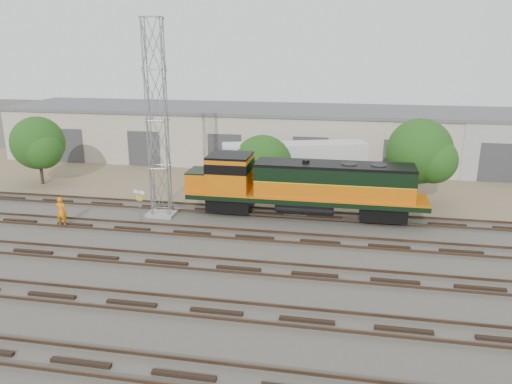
% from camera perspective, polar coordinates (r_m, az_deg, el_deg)
% --- Properties ---
extents(ground, '(140.00, 140.00, 0.00)m').
position_cam_1_polar(ground, '(29.30, -0.72, -6.37)').
color(ground, '#47423A').
rests_on(ground, ground).
extents(dirt_strip, '(80.00, 16.00, 0.02)m').
position_cam_1_polar(dirt_strip, '(43.32, 3.19, 1.28)').
color(dirt_strip, '#726047').
rests_on(dirt_strip, ground).
extents(tracks, '(80.00, 20.40, 0.28)m').
position_cam_1_polar(tracks, '(26.59, -2.00, -8.69)').
color(tracks, black).
rests_on(tracks, ground).
extents(warehouse, '(58.40, 10.40, 5.30)m').
position_cam_1_polar(warehouse, '(50.47, 4.49, 6.53)').
color(warehouse, '#C0B2A0').
rests_on(warehouse, ground).
extents(locomotive, '(16.20, 2.84, 3.89)m').
position_cam_1_polar(locomotive, '(33.85, 5.17, 0.79)').
color(locomotive, black).
rests_on(locomotive, tracks).
extents(signal_tower, '(1.93, 1.93, 13.07)m').
position_cam_1_polar(signal_tower, '(33.92, -11.20, 7.72)').
color(signal_tower, gray).
rests_on(signal_tower, ground).
extents(sign_post, '(0.88, 0.33, 2.24)m').
position_cam_1_polar(sign_post, '(33.74, -13.19, -0.85)').
color(sign_post, gray).
rests_on(sign_post, ground).
extents(worker, '(0.75, 0.52, 1.98)m').
position_cam_1_polar(worker, '(34.71, -21.36, -2.09)').
color(worker, orange).
rests_on(worker, ground).
extents(semi_trailer, '(11.96, 5.85, 3.63)m').
position_cam_1_polar(semi_trailer, '(41.40, 4.79, 3.77)').
color(semi_trailer, silver).
rests_on(semi_trailer, ground).
extents(tree_west, '(4.59, 4.37, 5.72)m').
position_cam_1_polar(tree_west, '(45.07, -23.53, 4.98)').
color(tree_west, '#382619').
rests_on(tree_west, ground).
extents(tree_mid, '(5.02, 4.79, 4.79)m').
position_cam_1_polar(tree_mid, '(39.86, 1.06, 2.89)').
color(tree_mid, '#382619').
rests_on(tree_mid, ground).
extents(tree_east, '(4.94, 4.71, 6.35)m').
position_cam_1_polar(tree_east, '(37.75, 18.56, 4.18)').
color(tree_east, '#382619').
rests_on(tree_east, ground).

